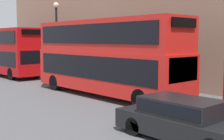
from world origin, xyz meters
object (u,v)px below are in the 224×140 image
Objects in this scene: pedestrian at (65,69)px; bus_third_in_queue at (4,50)px; bus_second_in_queue at (106,54)px; car_hatchback at (183,118)px.

bus_third_in_queue is at bearing 110.02° from pedestrian.
bus_second_in_queue reaches higher than car_hatchback.
car_hatchback is 16.78m from pedestrian.
bus_third_in_queue reaches higher than pedestrian.
bus_third_in_queue reaches higher than car_hatchback.
bus_second_in_queue is 14.46m from bus_third_in_queue.
bus_second_in_queue is 2.32× the size of car_hatchback.
bus_third_in_queue is at bearing 90.00° from bus_second_in_queue.
car_hatchback is (-3.40, -7.81, -1.69)m from bus_second_in_queue.
pedestrian is (5.78, 15.75, 0.09)m from car_hatchback.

